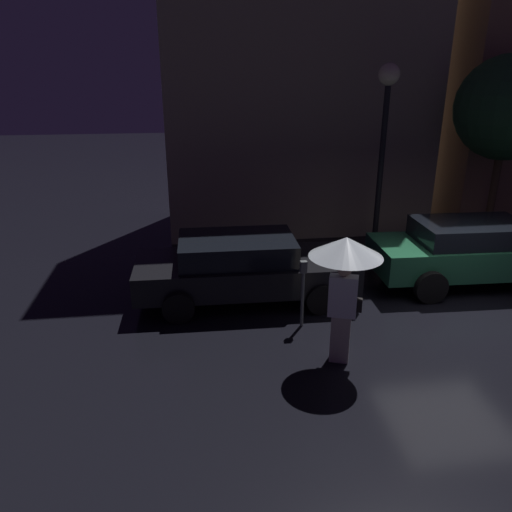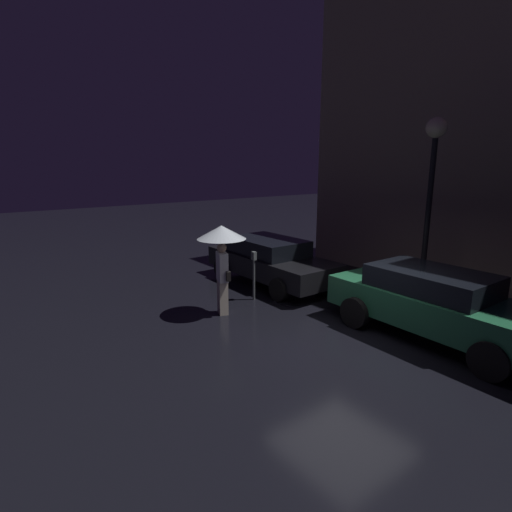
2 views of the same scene
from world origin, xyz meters
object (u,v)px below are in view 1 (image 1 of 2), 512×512
parked_car_black (243,267)px  pedestrian_with_umbrella (345,263)px  parking_meter (303,287)px  street_lamp_near (385,115)px  parked_car_green (474,251)px

parked_car_black → pedestrian_with_umbrella: 3.06m
parking_meter → street_lamp_near: bearing=52.8°
parked_car_green → pedestrian_with_umbrella: size_ratio=2.11×
parked_car_green → pedestrian_with_umbrella: 4.78m
parked_car_black → street_lamp_near: (3.64, 2.21, 2.79)m
parked_car_green → street_lamp_near: (-1.50, 2.08, 2.74)m
parked_car_black → street_lamp_near: bearing=32.2°
pedestrian_with_umbrella → parking_meter: pedestrian_with_umbrella is taller
parked_car_black → parking_meter: (0.95, -1.35, 0.09)m
pedestrian_with_umbrella → street_lamp_near: bearing=84.2°
street_lamp_near → parking_meter: bearing=-127.2°
parked_car_black → parking_meter: bearing=-54.0°
parked_car_green → street_lamp_near: 3.75m
parked_car_green → pedestrian_with_umbrella: bearing=-143.3°
parked_car_black → pedestrian_with_umbrella: size_ratio=2.09×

